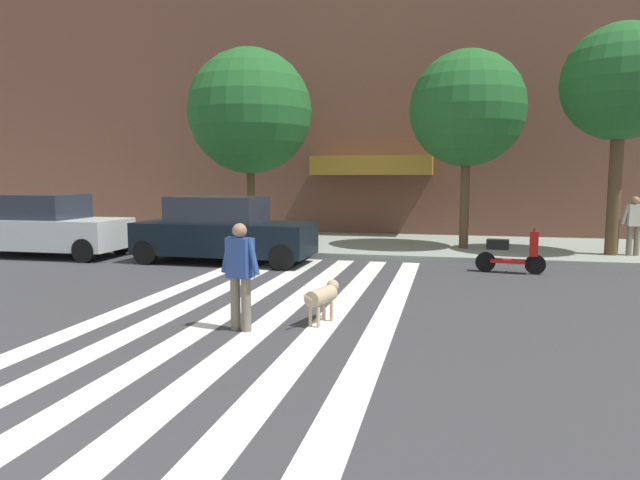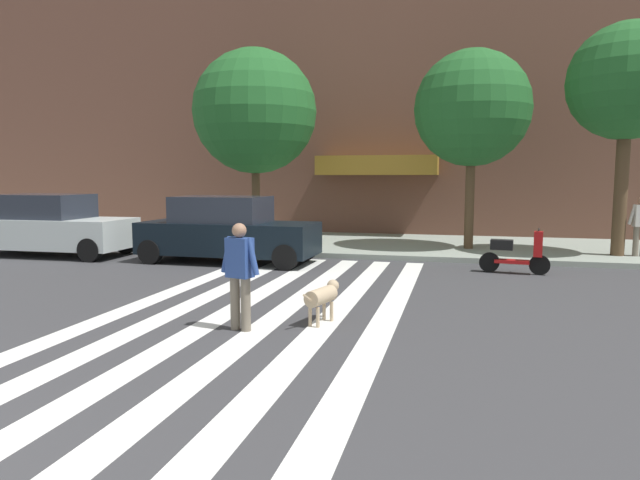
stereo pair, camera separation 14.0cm
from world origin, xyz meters
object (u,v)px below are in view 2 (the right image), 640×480
parked_scooter (515,254)px  street_tree_middle (472,109)px  pedestrian_dog_walker (240,270)px  dog_on_leash (323,296)px  street_tree_nearest (255,112)px  parked_car_near_curb (48,226)px  street_tree_further (627,83)px  parked_car_behind_first (227,231)px

parked_scooter → street_tree_middle: size_ratio=0.27×
pedestrian_dog_walker → parked_scooter: bearing=54.6°
pedestrian_dog_walker → dog_on_leash: 1.41m
street_tree_nearest → dog_on_leash: size_ratio=6.16×
parked_car_near_curb → street_tree_further: bearing=10.3°
parked_car_behind_first → street_tree_nearest: street_tree_nearest is taller
parked_scooter → street_tree_middle: street_tree_middle is taller
parked_car_near_curb → dog_on_leash: (9.75, -5.59, -0.43)m
street_tree_middle → street_tree_further: 4.09m
parked_car_near_curb → street_tree_further: 16.87m
parked_car_near_curb → parked_car_behind_first: bearing=0.0°
parked_car_near_curb → street_tree_middle: size_ratio=0.82×
parked_car_near_curb → pedestrian_dog_walker: (8.64, -6.30, 0.05)m
street_tree_nearest → street_tree_further: bearing=-3.0°
parked_car_behind_first → pedestrian_dog_walker: size_ratio=2.95×
street_tree_nearest → pedestrian_dog_walker: size_ratio=3.86×
parked_car_near_curb → street_tree_middle: bearing=16.2°
parked_car_near_curb → pedestrian_dog_walker: 10.69m
parked_scooter → dog_on_leash: bearing=-121.1°
street_tree_nearest → pedestrian_dog_walker: (3.41, -9.80, -3.52)m
pedestrian_dog_walker → dog_on_leash: size_ratio=1.60×
parked_car_near_curb → parked_scooter: bearing=0.2°
parked_scooter → dog_on_leash: (-3.39, -5.63, -0.04)m
parked_scooter → street_tree_middle: 5.30m
parked_scooter → street_tree_nearest: bearing=156.3°
pedestrian_dog_walker → dog_on_leash: pedestrian_dog_walker is taller
street_tree_nearest → dog_on_leash: (4.52, -9.09, -4.00)m
parked_car_behind_first → parked_scooter: (7.45, 0.03, -0.39)m
street_tree_middle → street_tree_further: (4.01, -0.58, 0.51)m
street_tree_further → pedestrian_dog_walker: 12.52m
street_tree_nearest → street_tree_middle: bearing=0.1°
street_tree_nearest → parked_scooter: bearing=-23.7°
parked_car_near_curb → dog_on_leash: 11.25m
street_tree_middle → parked_scooter: bearing=-73.4°
parked_car_near_curb → parked_car_behind_first: 5.70m
street_tree_middle → pedestrian_dog_walker: bearing=-109.5°
parked_car_behind_first → street_tree_further: bearing=15.7°
parked_car_near_curb → street_tree_middle: street_tree_middle is taller
pedestrian_dog_walker → parked_car_behind_first: bearing=115.0°
parked_scooter → street_tree_nearest: size_ratio=0.26×
street_tree_further → parked_scooter: bearing=-135.8°
parked_car_near_curb → dog_on_leash: bearing=-29.8°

